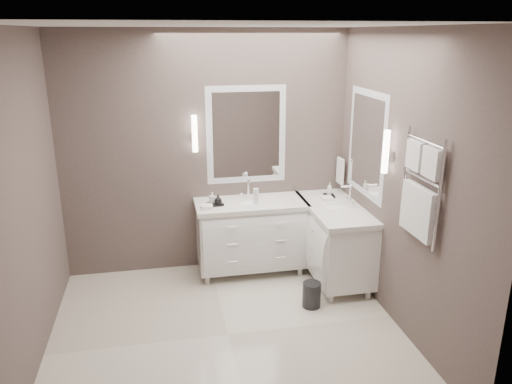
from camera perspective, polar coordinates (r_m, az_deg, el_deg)
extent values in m
cube|color=beige|center=(4.77, -3.22, -16.00)|extent=(3.20, 3.00, 0.01)
cube|color=white|center=(3.97, -3.93, 18.59)|extent=(3.20, 3.00, 0.01)
cube|color=#524542|center=(5.62, -5.67, 4.35)|extent=(3.20, 0.01, 2.70)
cube|color=#524542|center=(2.80, 0.76, -9.78)|extent=(3.20, 0.01, 2.70)
cube|color=#524542|center=(4.28, -25.34, -1.62)|extent=(0.01, 3.00, 2.70)
cube|color=#524542|center=(4.66, 16.41, 0.87)|extent=(0.01, 3.00, 2.70)
cube|color=white|center=(5.69, -0.57, -4.92)|extent=(1.20, 0.55, 0.70)
cube|color=white|center=(5.56, -0.59, -1.35)|extent=(1.24, 0.59, 0.05)
ellipsoid|color=white|center=(5.56, -0.59, -1.50)|extent=(0.36, 0.28, 0.12)
cylinder|color=white|center=(5.66, -0.89, 0.46)|extent=(0.02, 0.02, 0.22)
cube|color=white|center=(5.62, 8.89, -5.44)|extent=(0.55, 1.20, 0.70)
cube|color=white|center=(5.49, 9.07, -1.84)|extent=(0.59, 1.24, 0.05)
ellipsoid|color=white|center=(5.49, 9.07, -1.99)|extent=(0.36, 0.28, 0.12)
cylinder|color=white|center=(5.50, 10.71, -0.40)|extent=(0.02, 0.02, 0.22)
cube|color=white|center=(5.62, -1.11, 6.52)|extent=(0.90, 0.02, 1.10)
cube|color=white|center=(5.62, -1.11, 6.52)|extent=(0.77, 0.02, 0.96)
cube|color=white|center=(5.30, 12.51, 5.42)|extent=(0.02, 0.90, 1.10)
cube|color=white|center=(5.30, 12.51, 5.42)|extent=(0.02, 0.90, 0.96)
cube|color=white|center=(5.48, -7.00, 6.12)|extent=(0.05, 0.05, 0.10)
cylinder|color=white|center=(5.47, -7.02, 6.63)|extent=(0.06, 0.06, 0.40)
cube|color=white|center=(4.76, 14.57, 3.88)|extent=(0.05, 0.05, 0.10)
cylinder|color=white|center=(4.75, 14.61, 4.47)|extent=(0.06, 0.06, 0.40)
cylinder|color=white|center=(5.85, 9.76, 3.72)|extent=(0.02, 0.22, 0.02)
cube|color=white|center=(5.88, 9.60, 2.39)|extent=(0.03, 0.17, 0.30)
cylinder|color=white|center=(4.05, 20.23, -0.55)|extent=(0.03, 0.03, 0.90)
cylinder|color=white|center=(4.50, 16.68, 1.60)|extent=(0.03, 0.03, 0.90)
cube|color=white|center=(4.10, 19.48, 3.12)|extent=(0.06, 0.22, 0.24)
cube|color=white|center=(4.32, 17.77, 4.00)|extent=(0.06, 0.22, 0.24)
cube|color=white|center=(4.33, 18.03, -2.08)|extent=(0.06, 0.46, 0.42)
cylinder|color=black|center=(5.15, 6.37, -11.59)|extent=(0.23, 0.23, 0.26)
cube|color=black|center=(5.45, -4.69, -1.39)|extent=(0.19, 0.15, 0.02)
cube|color=black|center=(5.78, 8.37, -0.40)|extent=(0.12, 0.15, 0.02)
cylinder|color=silver|center=(5.45, -0.01, -0.48)|extent=(0.07, 0.07, 0.17)
imported|color=white|center=(5.44, -5.05, -0.64)|extent=(0.07, 0.07, 0.12)
imported|color=black|center=(5.40, -4.36, -0.84)|extent=(0.10, 0.10, 0.10)
imported|color=white|center=(5.76, 8.40, 0.37)|extent=(0.07, 0.07, 0.14)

